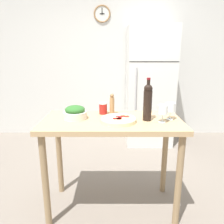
# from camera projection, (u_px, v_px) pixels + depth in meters

# --- Properties ---
(ground_plane) EXTENTS (14.00, 14.00, 0.00)m
(ground_plane) POSITION_uv_depth(u_px,v_px,m) (112.00, 206.00, 2.16)
(ground_plane) COLOR slate
(wall_back) EXTENTS (6.40, 0.08, 2.60)m
(wall_back) POSITION_uv_depth(u_px,v_px,m) (112.00, 62.00, 3.83)
(wall_back) COLOR silver
(wall_back) RESTS_ON ground_plane
(refrigerator) EXTENTS (0.72, 0.71, 1.87)m
(refrigerator) POSITION_uv_depth(u_px,v_px,m) (149.00, 87.00, 3.55)
(refrigerator) COLOR silver
(refrigerator) RESTS_ON ground_plane
(prep_counter) EXTENTS (1.23, 0.61, 0.90)m
(prep_counter) POSITION_uv_depth(u_px,v_px,m) (112.00, 134.00, 1.96)
(prep_counter) COLOR tan
(prep_counter) RESTS_ON ground_plane
(wine_bottle) EXTENTS (0.07, 0.07, 0.37)m
(wine_bottle) POSITION_uv_depth(u_px,v_px,m) (148.00, 101.00, 1.86)
(wine_bottle) COLOR black
(wine_bottle) RESTS_ON prep_counter
(wine_glass_near) EXTENTS (0.08, 0.08, 0.15)m
(wine_glass_near) POSITION_uv_depth(u_px,v_px,m) (163.00, 110.00, 1.82)
(wine_glass_near) COLOR silver
(wine_glass_near) RESTS_ON prep_counter
(wine_glass_far) EXTENTS (0.08, 0.08, 0.15)m
(wine_glass_far) POSITION_uv_depth(u_px,v_px,m) (170.00, 107.00, 1.90)
(wine_glass_far) COLOR silver
(wine_glass_far) RESTS_ON prep_counter
(pepper_mill) EXTENTS (0.04, 0.04, 0.20)m
(pepper_mill) POSITION_uv_depth(u_px,v_px,m) (112.00, 104.00, 2.07)
(pepper_mill) COLOR #AD7F51
(pepper_mill) RESTS_ON prep_counter
(salad_bowl) EXTENTS (0.21, 0.21, 0.12)m
(salad_bowl) POSITION_uv_depth(u_px,v_px,m) (75.00, 113.00, 1.94)
(salad_bowl) COLOR silver
(salad_bowl) RESTS_ON prep_counter
(homemade_pizza) EXTENTS (0.30, 0.30, 0.04)m
(homemade_pizza) POSITION_uv_depth(u_px,v_px,m) (118.00, 120.00, 1.86)
(homemade_pizza) COLOR beige
(homemade_pizza) RESTS_ON prep_counter
(salt_canister) EXTENTS (0.08, 0.08, 0.11)m
(salt_canister) POSITION_uv_depth(u_px,v_px,m) (103.00, 108.00, 2.09)
(salt_canister) COLOR #B2231E
(salt_canister) RESTS_ON prep_counter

